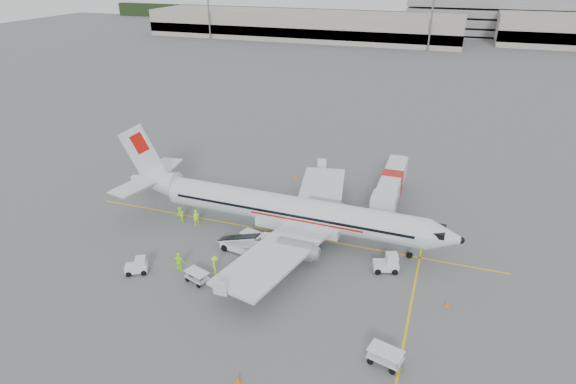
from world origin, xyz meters
name	(u,v)px	position (x,y,z in m)	size (l,w,h in m)	color
ground	(282,233)	(0.00, 0.00, 0.00)	(360.00, 360.00, 0.00)	#56595B
stripe_lead	(282,233)	(0.00, 0.00, 0.01)	(44.00, 0.20, 0.01)	yellow
stripe_cross	(410,310)	(14.00, -8.00, 0.01)	(0.20, 20.00, 0.01)	yellow
terminal_west	(301,25)	(-40.00, 130.00, 4.50)	(110.00, 22.00, 9.00)	gray
parking_garage	(496,16)	(25.00, 160.00, 7.00)	(62.00, 24.00, 14.00)	slate
treeline	(428,20)	(0.00, 175.00, 3.00)	(300.00, 3.00, 6.00)	black
mast_west	(208,6)	(-70.00, 118.00, 11.00)	(3.20, 1.20, 22.00)	slate
mast_center	(432,13)	(5.00, 118.00, 11.00)	(3.20, 1.20, 22.00)	slate
aircraft	(292,192)	(1.10, -0.04, 4.87)	(35.33, 27.69, 9.74)	silver
jet_bridge	(391,189)	(9.61, 10.21, 1.99)	(2.84, 15.14, 3.97)	silver
belt_loader	(241,238)	(-2.53, -4.52, 1.42)	(5.23, 1.96, 2.83)	silver
tug_fore	(386,263)	(11.21, -3.18, 0.87)	(2.24, 1.28, 1.73)	silver
tug_mid	(263,241)	(-0.74, -3.31, 0.76)	(1.98, 1.13, 1.53)	silver
tug_aft	(136,265)	(-9.97, -10.93, 0.76)	(1.96, 1.12, 1.52)	silver
cart_loaded_a	(253,238)	(-2.03, -2.87, 0.60)	(2.29, 1.36, 1.20)	silver
cart_loaded_b	(197,277)	(-4.11, -10.36, 0.54)	(2.08, 1.23, 1.08)	silver
cart_empty_a	(257,249)	(-0.86, -4.57, 0.57)	(2.18, 1.29, 1.14)	silver
cart_empty_b	(385,357)	(12.96, -14.44, 0.62)	(2.37, 1.40, 1.23)	silver
cone_nose	(447,303)	(16.80, -6.51, 0.29)	(0.36, 0.36, 0.58)	#FE6B06
cone_port	(296,175)	(-3.08, 13.85, 0.34)	(0.42, 0.42, 0.68)	#FE6B06
cone_stbd	(238,380)	(3.99, -19.46, 0.33)	(0.40, 0.40, 0.66)	#FE6B06
crew_a	(196,218)	(-9.10, -1.50, 0.90)	(0.65, 0.43, 1.79)	#A1EA1E
crew_b	(180,215)	(-11.01, -1.50, 0.91)	(0.88, 0.69, 1.81)	#A1EA1E
crew_c	(215,265)	(-3.24, -8.59, 0.86)	(1.11, 0.64, 1.72)	#A1EA1E
crew_d	(179,262)	(-6.42, -9.44, 0.96)	(1.13, 0.47, 1.93)	#A1EA1E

